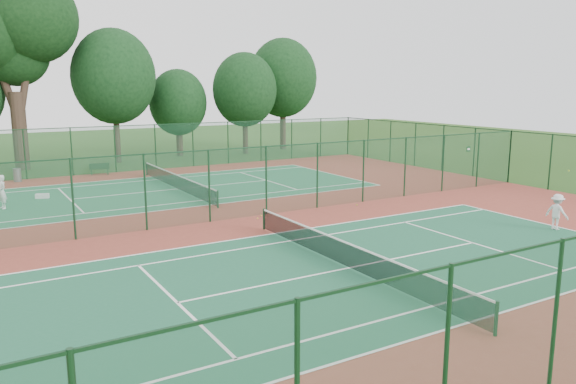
% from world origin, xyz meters
% --- Properties ---
extents(ground, '(120.00, 120.00, 0.00)m').
position_xyz_m(ground, '(0.00, 0.00, 0.00)').
color(ground, '#2A5019').
rests_on(ground, ground).
extents(red_pad, '(40.00, 36.00, 0.01)m').
position_xyz_m(red_pad, '(0.00, 0.00, 0.01)').
color(red_pad, brown).
rests_on(red_pad, ground).
extents(court_near, '(23.77, 10.97, 0.01)m').
position_xyz_m(court_near, '(0.00, -9.00, 0.01)').
color(court_near, '#1B583A').
rests_on(court_near, red_pad).
extents(court_far, '(23.77, 10.97, 0.01)m').
position_xyz_m(court_far, '(0.00, 9.00, 0.01)').
color(court_far, '#206741').
rests_on(court_far, red_pad).
extents(fence_north, '(40.00, 0.09, 3.50)m').
position_xyz_m(fence_north, '(0.00, 18.00, 1.76)').
color(fence_north, '#1B5337').
rests_on(fence_north, ground).
extents(fence_east, '(0.09, 36.00, 3.50)m').
position_xyz_m(fence_east, '(20.00, 0.00, 1.76)').
color(fence_east, '#184827').
rests_on(fence_east, ground).
extents(fence_divider, '(40.00, 0.09, 3.50)m').
position_xyz_m(fence_divider, '(0.00, 0.00, 1.76)').
color(fence_divider, '#174629').
rests_on(fence_divider, ground).
extents(tennis_net_near, '(0.10, 12.90, 0.97)m').
position_xyz_m(tennis_net_near, '(0.00, -9.00, 0.54)').
color(tennis_net_near, '#13361F').
rests_on(tennis_net_near, ground).
extents(tennis_net_far, '(0.10, 12.90, 0.97)m').
position_xyz_m(tennis_net_far, '(0.00, 9.00, 0.54)').
color(tennis_net_far, '#163E25').
rests_on(tennis_net_far, ground).
extents(player_near, '(0.69, 1.10, 1.63)m').
position_xyz_m(player_near, '(11.38, -9.38, 0.84)').
color(player_near, silver).
rests_on(player_near, court_near).
extents(player_far, '(0.62, 0.76, 1.80)m').
position_xyz_m(player_far, '(-9.87, 8.22, 0.92)').
color(player_far, white).
rests_on(player_far, court_far).
extents(trash_bin, '(0.65, 0.65, 0.91)m').
position_xyz_m(trash_bin, '(-8.35, 17.14, 0.46)').
color(trash_bin, slate).
rests_on(trash_bin, red_pad).
extents(bench, '(1.46, 0.69, 0.86)m').
position_xyz_m(bench, '(-2.88, 17.39, 0.46)').
color(bench, '#11331B').
rests_on(bench, red_pad).
extents(kit_bag, '(0.78, 0.53, 0.27)m').
position_xyz_m(kit_bag, '(-7.71, 10.15, 0.15)').
color(kit_bag, silver).
rests_on(kit_bag, red_pad).
extents(stray_ball_a, '(0.07, 0.07, 0.07)m').
position_xyz_m(stray_ball_a, '(1.09, -0.27, 0.05)').
color(stray_ball_a, gold).
rests_on(stray_ball_a, red_pad).
extents(stray_ball_b, '(0.07, 0.07, 0.07)m').
position_xyz_m(stray_ball_b, '(6.78, -0.66, 0.05)').
color(stray_ball_b, '#B7CB2F').
rests_on(stray_ball_b, red_pad).
extents(stray_ball_c, '(0.06, 0.06, 0.06)m').
position_xyz_m(stray_ball_c, '(0.68, -0.67, 0.04)').
color(stray_ball_c, yellow).
rests_on(stray_ball_c, red_pad).
extents(big_tree, '(9.62, 7.04, 14.78)m').
position_xyz_m(big_tree, '(-7.31, 23.38, 10.46)').
color(big_tree, '#36261D').
rests_on(big_tree, ground).
extents(evergreen_row, '(39.00, 5.00, 12.00)m').
position_xyz_m(evergreen_row, '(0.50, 24.25, 0.00)').
color(evergreen_row, black).
rests_on(evergreen_row, ground).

